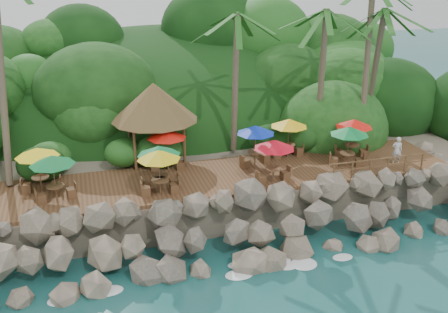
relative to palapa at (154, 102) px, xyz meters
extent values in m
plane|color=#19514F|center=(3.15, -9.49, -5.79)|extent=(140.00, 140.00, 0.00)
cube|color=gray|center=(3.15, 6.51, -4.74)|extent=(32.00, 25.20, 2.10)
ellipsoid|color=#143811|center=(3.15, 14.01, -5.79)|extent=(44.80, 28.00, 15.40)
cube|color=brown|center=(3.15, -3.49, -3.59)|extent=(26.00, 5.00, 0.20)
ellipsoid|color=white|center=(-5.85, -9.19, -5.76)|extent=(1.20, 0.80, 0.06)
ellipsoid|color=white|center=(-2.85, -9.19, -5.76)|extent=(1.20, 0.80, 0.06)
ellipsoid|color=white|center=(0.15, -9.19, -5.76)|extent=(1.20, 0.80, 0.06)
ellipsoid|color=white|center=(3.15, -9.19, -5.76)|extent=(1.20, 0.80, 0.06)
ellipsoid|color=white|center=(6.15, -9.19, -5.76)|extent=(1.20, 0.80, 0.06)
ellipsoid|color=white|center=(9.15, -9.19, -5.76)|extent=(1.20, 0.80, 0.06)
ellipsoid|color=white|center=(12.15, -9.19, -5.76)|extent=(1.20, 0.80, 0.06)
cylinder|color=brown|center=(-7.73, -0.86, 1.97)|extent=(1.06, 2.31, 10.80)
cylinder|color=brown|center=(4.89, 0.08, 0.62)|extent=(0.58, 0.70, 8.23)
ellipsoid|color=#23601E|center=(4.89, 0.08, 4.73)|extent=(6.00, 6.00, 2.40)
cylinder|color=brown|center=(10.10, -0.68, 0.70)|extent=(0.84, 1.24, 8.38)
ellipsoid|color=#23601E|center=(10.10, -0.68, 4.89)|extent=(6.00, 6.00, 2.40)
cylinder|color=brown|center=(12.81, -1.16, 1.46)|extent=(1.07, 1.81, 9.85)
cylinder|color=brown|center=(13.67, -0.69, 0.70)|extent=(0.66, 1.67, 8.34)
ellipsoid|color=#23601E|center=(13.67, -0.69, 4.90)|extent=(6.00, 6.00, 2.40)
cylinder|color=brown|center=(-1.40, -1.40, -2.29)|extent=(0.16, 0.16, 2.40)
cylinder|color=brown|center=(1.40, -1.40, -2.29)|extent=(0.16, 0.16, 2.40)
cylinder|color=brown|center=(-1.40, 1.40, -2.29)|extent=(0.16, 0.16, 2.40)
cylinder|color=brown|center=(1.40, 1.40, -2.29)|extent=(0.16, 0.16, 2.40)
cone|color=brown|center=(0.00, 0.00, 0.01)|extent=(5.00, 5.00, 2.20)
cylinder|color=brown|center=(-5.64, -4.19, -3.10)|extent=(0.08, 0.08, 0.77)
cylinder|color=brown|center=(-5.64, -4.19, -2.71)|extent=(0.88, 0.88, 0.05)
cylinder|color=brown|center=(-5.64, -4.19, -2.34)|extent=(0.05, 0.05, 2.30)
cone|color=#0B682E|center=(-5.64, -4.19, -1.35)|extent=(2.19, 2.19, 0.47)
cube|color=brown|center=(-6.36, -4.35, -3.25)|extent=(0.52, 0.52, 0.48)
cube|color=brown|center=(-4.93, -4.04, -3.25)|extent=(0.52, 0.52, 0.48)
cylinder|color=brown|center=(7.59, -1.89, -3.10)|extent=(0.08, 0.08, 0.77)
cylinder|color=brown|center=(7.59, -1.89, -2.71)|extent=(0.88, 0.88, 0.05)
cylinder|color=brown|center=(7.59, -1.89, -2.34)|extent=(0.05, 0.05, 2.30)
cone|color=yellow|center=(7.59, -1.89, -1.35)|extent=(2.19, 2.19, 0.47)
cube|color=brown|center=(6.86, -1.95, -3.25)|extent=(0.47, 0.47, 0.48)
cube|color=brown|center=(8.32, -1.84, -3.25)|extent=(0.47, 0.47, 0.48)
cylinder|color=brown|center=(11.22, -3.02, -3.10)|extent=(0.08, 0.08, 0.77)
cylinder|color=brown|center=(11.22, -3.02, -2.71)|extent=(0.88, 0.88, 0.05)
cylinder|color=brown|center=(11.22, -3.02, -2.34)|extent=(0.05, 0.05, 2.30)
cone|color=red|center=(11.22, -3.02, -1.35)|extent=(2.19, 2.19, 0.47)
cube|color=brown|center=(10.52, -2.81, -3.25)|extent=(0.55, 0.55, 0.48)
cube|color=brown|center=(11.92, -3.23, -3.25)|extent=(0.55, 0.55, 0.48)
cylinder|color=brown|center=(5.41, -5.09, -3.10)|extent=(0.08, 0.08, 0.77)
cylinder|color=brown|center=(5.41, -5.09, -2.71)|extent=(0.88, 0.88, 0.05)
cylinder|color=brown|center=(5.41, -5.09, -2.34)|extent=(0.05, 0.05, 2.30)
cone|color=red|center=(5.41, -5.09, -1.35)|extent=(2.19, 2.19, 0.47)
cube|color=brown|center=(4.68, -5.19, -3.25)|extent=(0.49, 0.49, 0.48)
cube|color=brown|center=(6.13, -5.00, -3.25)|extent=(0.49, 0.49, 0.48)
cylinder|color=brown|center=(5.29, -2.54, -3.10)|extent=(0.08, 0.08, 0.77)
cylinder|color=brown|center=(5.29, -2.54, -2.71)|extent=(0.88, 0.88, 0.05)
cylinder|color=brown|center=(5.29, -2.54, -2.34)|extent=(0.05, 0.05, 2.30)
cone|color=#0D2BB5|center=(5.29, -2.54, -1.35)|extent=(2.19, 2.19, 0.47)
cube|color=brown|center=(4.60, -2.78, -3.25)|extent=(0.56, 0.56, 0.48)
cube|color=brown|center=(5.98, -2.31, -3.25)|extent=(0.56, 0.56, 0.48)
cylinder|color=brown|center=(10.27, -4.19, -3.10)|extent=(0.08, 0.08, 0.77)
cylinder|color=brown|center=(10.27, -4.19, -2.71)|extent=(0.88, 0.88, 0.05)
cylinder|color=brown|center=(10.27, -4.19, -2.34)|extent=(0.05, 0.05, 2.30)
cone|color=#0D7B36|center=(10.27, -4.19, -1.35)|extent=(2.19, 2.19, 0.47)
cube|color=brown|center=(9.58, -3.95, -3.25)|extent=(0.56, 0.56, 0.48)
cube|color=brown|center=(10.96, -4.44, -3.25)|extent=(0.56, 0.56, 0.48)
cylinder|color=brown|center=(0.33, -1.89, -3.10)|extent=(0.08, 0.08, 0.77)
cylinder|color=brown|center=(0.33, -1.89, -2.71)|extent=(0.88, 0.88, 0.05)
cylinder|color=brown|center=(0.33, -1.89, -2.34)|extent=(0.05, 0.05, 2.30)
cone|color=red|center=(0.33, -1.89, -1.35)|extent=(2.19, 2.19, 0.47)
cube|color=brown|center=(-0.38, -1.74, -3.25)|extent=(0.52, 0.52, 0.48)
cube|color=brown|center=(1.05, -2.05, -3.25)|extent=(0.52, 0.52, 0.48)
cylinder|color=brown|center=(-0.51, -4.32, -3.10)|extent=(0.08, 0.08, 0.77)
cylinder|color=brown|center=(-0.51, -4.32, -2.71)|extent=(0.88, 0.88, 0.05)
cylinder|color=brown|center=(-0.51, -4.32, -2.34)|extent=(0.05, 0.05, 2.30)
cone|color=#0C7337|center=(-0.51, -4.32, -1.35)|extent=(2.19, 2.19, 0.47)
cube|color=brown|center=(-1.24, -4.36, -3.25)|extent=(0.46, 0.46, 0.48)
cube|color=brown|center=(0.22, -4.28, -3.25)|extent=(0.46, 0.46, 0.48)
cylinder|color=brown|center=(-0.61, -4.91, -3.10)|extent=(0.08, 0.08, 0.77)
cylinder|color=brown|center=(-0.61, -4.91, -2.71)|extent=(0.88, 0.88, 0.05)
cylinder|color=brown|center=(-0.61, -4.91, -2.34)|extent=(0.05, 0.05, 2.30)
cone|color=gold|center=(-0.61, -4.91, -1.35)|extent=(2.19, 2.19, 0.47)
cube|color=brown|center=(-1.34, -4.89, -3.25)|extent=(0.45, 0.45, 0.48)
cube|color=brown|center=(0.12, -4.94, -3.25)|extent=(0.45, 0.45, 0.48)
cylinder|color=brown|center=(-6.39, -2.88, -3.10)|extent=(0.08, 0.08, 0.77)
cylinder|color=brown|center=(-6.39, -2.88, -2.71)|extent=(0.88, 0.88, 0.05)
cylinder|color=brown|center=(-6.39, -2.88, -2.34)|extent=(0.05, 0.05, 2.30)
cone|color=yellow|center=(-6.39, -2.88, -1.35)|extent=(2.19, 2.19, 0.47)
cube|color=brown|center=(-7.12, -2.83, -3.25)|extent=(0.47, 0.47, 0.48)
cube|color=brown|center=(-5.66, -2.94, -3.25)|extent=(0.47, 0.47, 0.48)
cylinder|color=brown|center=(8.56, -5.84, -2.99)|extent=(0.10, 0.10, 1.00)
cylinder|color=brown|center=(9.66, -5.84, -2.99)|extent=(0.10, 0.10, 1.00)
cylinder|color=brown|center=(10.76, -5.84, -2.99)|extent=(0.10, 0.10, 1.00)
cylinder|color=brown|center=(11.86, -5.84, -2.99)|extent=(0.10, 0.10, 1.00)
cylinder|color=brown|center=(12.96, -5.84, -2.99)|extent=(0.10, 0.10, 1.00)
cylinder|color=brown|center=(14.06, -5.84, -2.99)|extent=(0.10, 0.10, 1.00)
cube|color=brown|center=(11.31, -5.84, -2.54)|extent=(6.10, 0.06, 0.06)
cube|color=brown|center=(11.31, -5.84, -2.94)|extent=(6.10, 0.06, 0.06)
imported|color=silver|center=(13.21, -4.62, -2.68)|extent=(0.70, 0.60, 1.62)
camera|label=1|loc=(-4.08, -28.37, 7.76)|focal=41.14mm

